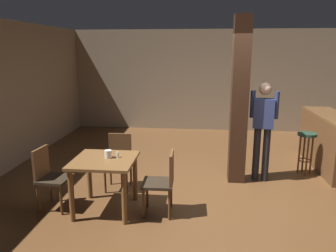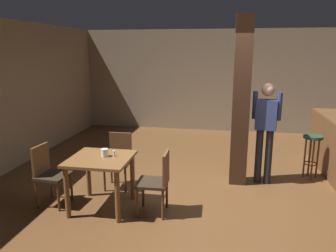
{
  "view_description": "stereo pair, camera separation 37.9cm",
  "coord_description": "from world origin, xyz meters",
  "px_view_note": "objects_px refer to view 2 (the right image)",
  "views": [
    {
      "loc": [
        -0.35,
        -4.82,
        2.25
      ],
      "look_at": [
        -0.89,
        0.4,
        1.02
      ],
      "focal_mm": 35.0,
      "sensor_mm": 36.0,
      "label": 1
    },
    {
      "loc": [
        0.03,
        -4.77,
        2.25
      ],
      "look_at": [
        -0.89,
        0.4,
        1.02
      ],
      "focal_mm": 35.0,
      "sensor_mm": 36.0,
      "label": 2
    }
  ],
  "objects_px": {
    "dining_table": "(101,167)",
    "bar_stool_near": "(312,147)",
    "chair_north": "(119,157)",
    "napkin_cup": "(105,153)",
    "salt_shaker": "(114,154)",
    "chair_east": "(158,179)",
    "standing_person": "(266,126)",
    "chair_west": "(48,172)",
    "bar_counter": "(333,145)"
  },
  "relations": [
    {
      "from": "salt_shaker",
      "to": "bar_counter",
      "type": "bearing_deg",
      "value": 29.98
    },
    {
      "from": "chair_east",
      "to": "bar_counter",
      "type": "height_order",
      "value": "bar_counter"
    },
    {
      "from": "chair_east",
      "to": "napkin_cup",
      "type": "relative_size",
      "value": 7.99
    },
    {
      "from": "dining_table",
      "to": "chair_north",
      "type": "xyz_separation_m",
      "value": [
        -0.0,
        0.8,
        -0.12
      ]
    },
    {
      "from": "chair_east",
      "to": "chair_north",
      "type": "bearing_deg",
      "value": 135.29
    },
    {
      "from": "standing_person",
      "to": "bar_counter",
      "type": "xyz_separation_m",
      "value": [
        1.33,
        0.76,
        -0.47
      ]
    },
    {
      "from": "chair_east",
      "to": "napkin_cup",
      "type": "distance_m",
      "value": 0.85
    },
    {
      "from": "napkin_cup",
      "to": "bar_counter",
      "type": "xyz_separation_m",
      "value": [
        3.67,
        2.07,
        -0.29
      ]
    },
    {
      "from": "chair_west",
      "to": "standing_person",
      "type": "bearing_deg",
      "value": 23.3
    },
    {
      "from": "chair_east",
      "to": "bar_stool_near",
      "type": "xyz_separation_m",
      "value": [
        2.42,
        1.77,
        0.07
      ]
    },
    {
      "from": "chair_north",
      "to": "bar_stool_near",
      "type": "relative_size",
      "value": 1.14
    },
    {
      "from": "chair_west",
      "to": "chair_north",
      "type": "relative_size",
      "value": 1.0
    },
    {
      "from": "dining_table",
      "to": "chair_east",
      "type": "xyz_separation_m",
      "value": [
        0.83,
        -0.02,
        -0.12
      ]
    },
    {
      "from": "chair_east",
      "to": "bar_counter",
      "type": "bearing_deg",
      "value": 36.63
    },
    {
      "from": "chair_north",
      "to": "napkin_cup",
      "type": "relative_size",
      "value": 7.99
    },
    {
      "from": "chair_east",
      "to": "bar_stool_near",
      "type": "bearing_deg",
      "value": 36.17
    },
    {
      "from": "napkin_cup",
      "to": "bar_counter",
      "type": "relative_size",
      "value": 0.06
    },
    {
      "from": "bar_stool_near",
      "to": "bar_counter",
      "type": "bearing_deg",
      "value": 38.98
    },
    {
      "from": "standing_person",
      "to": "bar_stool_near",
      "type": "relative_size",
      "value": 2.2
    },
    {
      "from": "dining_table",
      "to": "chair_east",
      "type": "distance_m",
      "value": 0.84
    },
    {
      "from": "chair_east",
      "to": "salt_shaker",
      "type": "bearing_deg",
      "value": 171.06
    },
    {
      "from": "chair_west",
      "to": "bar_counter",
      "type": "distance_m",
      "value": 5.01
    },
    {
      "from": "napkin_cup",
      "to": "bar_stool_near",
      "type": "height_order",
      "value": "napkin_cup"
    },
    {
      "from": "chair_east",
      "to": "chair_north",
      "type": "relative_size",
      "value": 1.0
    },
    {
      "from": "bar_counter",
      "to": "bar_stool_near",
      "type": "bearing_deg",
      "value": -141.02
    },
    {
      "from": "dining_table",
      "to": "salt_shaker",
      "type": "height_order",
      "value": "salt_shaker"
    },
    {
      "from": "chair_north",
      "to": "dining_table",
      "type": "bearing_deg",
      "value": -89.8
    },
    {
      "from": "bar_stool_near",
      "to": "chair_west",
      "type": "bearing_deg",
      "value": -156.55
    },
    {
      "from": "dining_table",
      "to": "napkin_cup",
      "type": "bearing_deg",
      "value": 49.71
    },
    {
      "from": "napkin_cup",
      "to": "salt_shaker",
      "type": "relative_size",
      "value": 1.36
    },
    {
      "from": "salt_shaker",
      "to": "bar_stool_near",
      "type": "relative_size",
      "value": 0.1
    },
    {
      "from": "chair_west",
      "to": "bar_counter",
      "type": "xyz_separation_m",
      "value": [
        4.53,
        2.14,
        0.03
      ]
    },
    {
      "from": "chair_west",
      "to": "standing_person",
      "type": "distance_m",
      "value": 3.51
    },
    {
      "from": "dining_table",
      "to": "bar_stool_near",
      "type": "relative_size",
      "value": 1.09
    },
    {
      "from": "chair_east",
      "to": "standing_person",
      "type": "xyz_separation_m",
      "value": [
        1.55,
        1.38,
        0.5
      ]
    },
    {
      "from": "chair_west",
      "to": "bar_counter",
      "type": "relative_size",
      "value": 0.45
    },
    {
      "from": "chair_north",
      "to": "standing_person",
      "type": "relative_size",
      "value": 0.52
    },
    {
      "from": "chair_west",
      "to": "bar_stool_near",
      "type": "height_order",
      "value": "chair_west"
    },
    {
      "from": "chair_west",
      "to": "chair_east",
      "type": "distance_m",
      "value": 1.64
    },
    {
      "from": "napkin_cup",
      "to": "salt_shaker",
      "type": "height_order",
      "value": "napkin_cup"
    },
    {
      "from": "chair_north",
      "to": "salt_shaker",
      "type": "distance_m",
      "value": 0.8
    },
    {
      "from": "salt_shaker",
      "to": "standing_person",
      "type": "height_order",
      "value": "standing_person"
    },
    {
      "from": "chair_north",
      "to": "standing_person",
      "type": "height_order",
      "value": "standing_person"
    },
    {
      "from": "napkin_cup",
      "to": "chair_west",
      "type": "bearing_deg",
      "value": -175.56
    },
    {
      "from": "standing_person",
      "to": "bar_stool_near",
      "type": "distance_m",
      "value": 1.04
    },
    {
      "from": "napkin_cup",
      "to": "standing_person",
      "type": "distance_m",
      "value": 2.68
    },
    {
      "from": "dining_table",
      "to": "napkin_cup",
      "type": "height_order",
      "value": "napkin_cup"
    },
    {
      "from": "chair_west",
      "to": "dining_table",
      "type": "bearing_deg",
      "value": 0.89
    },
    {
      "from": "bar_counter",
      "to": "chair_east",
      "type": "bearing_deg",
      "value": -143.37
    },
    {
      "from": "chair_east",
      "to": "chair_north",
      "type": "distance_m",
      "value": 1.17
    }
  ]
}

